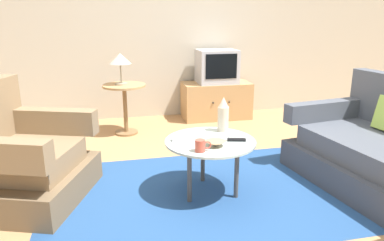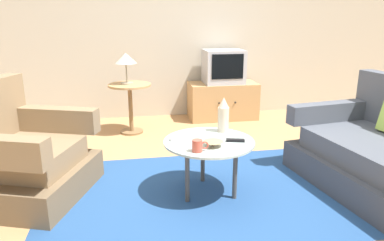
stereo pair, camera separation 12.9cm
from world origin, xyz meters
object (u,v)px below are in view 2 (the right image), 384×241
at_px(coffee_table, 209,146).
at_px(side_table, 130,98).
at_px(armchair, 22,158).
at_px(tv_remote_dark, 235,140).
at_px(mug, 198,146).
at_px(bowl, 213,144).
at_px(vase, 223,115).
at_px(television, 223,67).
at_px(tv_remote_silver, 179,139).
at_px(tv_stand, 223,101).
at_px(table_lamp, 126,60).

height_order(coffee_table, side_table, side_table).
height_order(armchair, tv_remote_dark, armchair).
distance_m(mug, bowl, 0.16).
distance_m(coffee_table, vase, 0.33).
bearing_deg(television, vase, -104.79).
bearing_deg(bowl, tv_remote_dark, 20.86).
height_order(coffee_table, television, television).
distance_m(bowl, tv_remote_dark, 0.21).
height_order(tv_remote_dark, tv_remote_silver, same).
relative_size(coffee_table, vase, 2.42).
height_order(armchair, coffee_table, armchair).
bearing_deg(vase, armchair, 178.92).
height_order(tv_stand, tv_remote_dark, tv_stand).
bearing_deg(side_table, table_lamp, 176.45).
xyz_separation_m(side_table, bowl, (0.59, -1.85, 0.03)).
xyz_separation_m(table_lamp, vase, (0.79, -1.51, -0.31)).
bearing_deg(side_table, armchair, -120.64).
xyz_separation_m(tv_stand, tv_remote_dark, (-0.49, -2.22, 0.21)).
bearing_deg(tv_remote_silver, armchair, 163.58).
bearing_deg(table_lamp, mug, -75.88).
xyz_separation_m(armchair, tv_stand, (2.15, 1.93, -0.06)).
relative_size(mug, tv_remote_silver, 0.80).
height_order(side_table, bowl, side_table).
distance_m(table_lamp, bowl, 2.00).
bearing_deg(bowl, vase, 64.10).
relative_size(tv_stand, mug, 7.55).
distance_m(television, tv_remote_dark, 2.29).
bearing_deg(vase, television, 75.21).
xyz_separation_m(mug, bowl, (0.14, 0.09, -0.02)).
relative_size(television, tv_remote_dark, 3.54).
bearing_deg(side_table, coffee_table, -71.07).
bearing_deg(mug, vase, 54.80).
height_order(television, tv_remote_silver, television).
xyz_separation_m(side_table, tv_remote_dark, (0.79, -1.77, 0.02)).
distance_m(tv_stand, mug, 2.53).
xyz_separation_m(television, mug, (-0.82, -2.38, -0.23)).
distance_m(tv_stand, table_lamp, 1.52).
bearing_deg(television, armchair, -138.22).
xyz_separation_m(bowl, tv_remote_silver, (-0.23, 0.19, -0.01)).
relative_size(coffee_table, tv_remote_dark, 4.78).
bearing_deg(tv_remote_silver, vase, 12.94).
distance_m(armchair, bowl, 1.52).
xyz_separation_m(tv_stand, bowl, (-0.68, -2.30, 0.22)).
bearing_deg(mug, coffee_table, 58.62).
relative_size(side_table, tv_remote_silver, 3.95).
height_order(mug, tv_remote_silver, mug).
bearing_deg(coffee_table, mug, -121.38).
xyz_separation_m(table_lamp, mug, (0.49, -1.94, -0.40)).
bearing_deg(tv_remote_dark, tv_stand, -87.19).
height_order(television, table_lamp, table_lamp).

